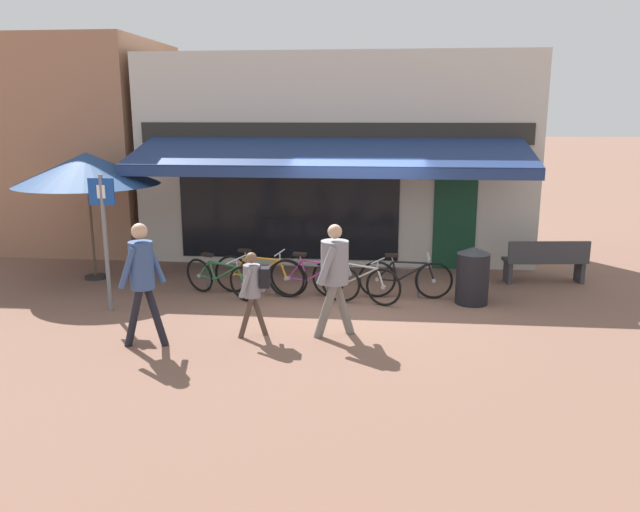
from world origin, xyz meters
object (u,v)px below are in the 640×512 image
Objects in this scene: bicycle_purple at (314,279)px; bicycle_green at (221,278)px; bicycle_orange at (259,275)px; pedestrian_child at (254,284)px; parking_sign at (104,228)px; bicycle_silver at (355,281)px; pedestrian_second_adult at (142,271)px; bicycle_black at (405,278)px; pedestrian_adult at (335,269)px; park_bench at (546,260)px; cafe_parasol at (87,169)px; litter_bin at (473,275)px.

bicycle_green is at bearing -166.42° from bicycle_purple.
bicycle_orange is 2.25m from pedestrian_child.
pedestrian_child is at bearing -94.90° from bicycle_purple.
parking_sign is at bearing -149.96° from bicycle_purple.
bicycle_silver is 3.92m from pedestrian_second_adult.
bicycle_black reaches higher than bicycle_green.
pedestrian_adult is 1.22m from pedestrian_child.
pedestrian_child is (-2.32, -2.23, 0.45)m from bicycle_black.
pedestrian_second_adult is at bearing -72.29° from bicycle_green.
bicycle_black is 2.44m from pedestrian_adult.
bicycle_green is 0.90× the size of bicycle_orange.
pedestrian_child is 6.23m from park_bench.
parking_sign reaches higher than bicycle_green.
pedestrian_adult reaches higher than bicycle_black.
cafe_parasol reaches higher than bicycle_silver.
bicycle_silver is 1.93m from pedestrian_adult.
bicycle_silver is 0.90× the size of pedestrian_second_adult.
pedestrian_adult is (0.51, -1.78, 0.65)m from bicycle_purple.
bicycle_silver is at bearing -163.93° from bicycle_black.
pedestrian_child is 0.57× the size of parking_sign.
bicycle_silver is 4.38m from parking_sign.
litter_bin is at bearing -140.72° from pedestrian_second_adult.
parking_sign reaches higher than pedestrian_child.
litter_bin is at bearing -139.94° from pedestrian_adult.
park_bench is (3.70, 1.59, 0.10)m from bicycle_silver.
bicycle_purple reaches higher than bicycle_black.
litter_bin reaches higher than bicycle_purple.
pedestrian_child is 5.13m from cafe_parasol.
bicycle_orange is at bearing 26.60° from parking_sign.
bicycle_orange is 1.03× the size of bicycle_black.
parking_sign is (-5.04, -1.24, 1.06)m from bicycle_black.
bicycle_silver is 2.07m from litter_bin.
bicycle_black is at bearing -6.90° from cafe_parasol.
cafe_parasol is at bearing -43.63° from pedestrian_second_adult.
bicycle_green is 0.97× the size of bicycle_silver.
bicycle_green is 1.72m from bicycle_purple.
parking_sign is (-1.23, 1.55, 0.31)m from pedestrian_second_adult.
pedestrian_second_adult is at bearing -51.45° from parking_sign.
bicycle_orange reaches higher than bicycle_silver.
pedestrian_second_adult is 5.64m from litter_bin.
pedestrian_second_adult is (-1.12, -2.72, 0.73)m from bicycle_orange.
bicycle_purple is at bearing 15.74° from parking_sign.
pedestrian_adult is at bearing -40.74° from bicycle_orange.
cafe_parasol is (-3.93, 2.99, 1.40)m from pedestrian_child.
parking_sign is at bearing -166.83° from bicycle_black.
litter_bin reaches higher than bicycle_silver.
pedestrian_second_adult reaches higher than bicycle_green.
pedestrian_child reaches higher than bicycle_orange.
pedestrian_adult reaches higher than park_bench.
bicycle_green is 3.59m from cafe_parasol.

